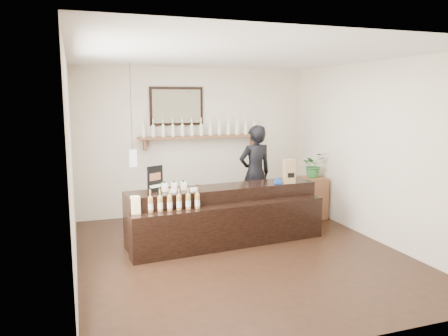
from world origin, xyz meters
The scene contains 10 objects.
ground centered at (0.00, 0.00, 0.00)m, with size 5.00×5.00×0.00m, color black.
room_shell centered at (0.00, 0.00, 1.70)m, with size 5.00×5.00×5.00m.
back_wall_decor centered at (-0.14, 2.37, 1.75)m, with size 2.66×0.96×1.69m.
counter centered at (-0.02, 0.59, 0.40)m, with size 3.11×1.09×1.01m.
promo_sign centered at (-1.10, 0.67, 1.05)m, with size 0.25×0.14×0.39m.
paper_bag centered at (1.09, 0.62, 1.05)m, with size 0.19×0.16×0.39m.
tape_dispenser centered at (0.90, 0.64, 0.90)m, with size 0.12×0.05×0.10m.
side_cabinet centered at (2.00, 1.41, 0.38)m, with size 0.39×0.53×0.76m.
potted_plant centered at (2.00, 1.41, 1.00)m, with size 0.42×0.36×0.47m, color #28642A.
shopkeeper centered at (0.88, 1.55, 0.99)m, with size 0.72×0.48×1.98m, color black.
Camera 1 is at (-2.19, -5.66, 2.23)m, focal length 35.00 mm.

